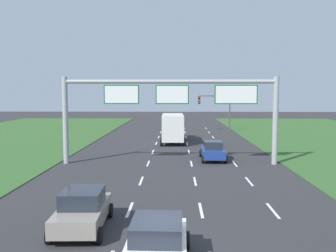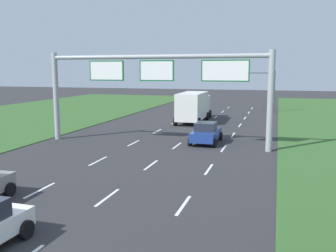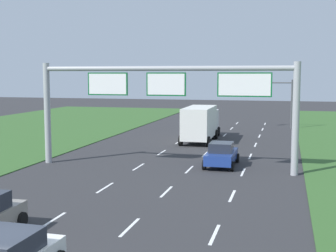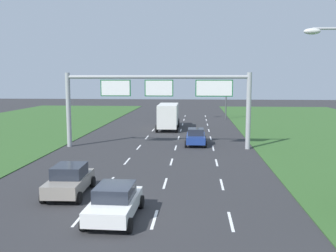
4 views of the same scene
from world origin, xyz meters
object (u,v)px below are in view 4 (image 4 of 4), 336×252
car_near_red (69,180)px  car_lead_silver (196,137)px  car_mid_lane (115,202)px  box_truck (169,115)px  sign_gantry (159,95)px  traffic_light_mast (214,95)px

car_near_red → car_lead_silver: bearing=64.6°
car_lead_silver → car_mid_lane: size_ratio=1.01×
car_lead_silver → box_truck: box_truck is taller
sign_gantry → box_truck: bearing=90.6°
car_lead_silver → traffic_light_mast: size_ratio=0.76×
car_lead_silver → box_truck: (-3.53, 11.61, 0.95)m
car_mid_lane → box_truck: (0.19, 31.33, 0.95)m
car_mid_lane → sign_gantry: 18.41m
box_truck → car_near_red: bearing=-98.0°
car_lead_silver → traffic_light_mast: bearing=83.5°
box_truck → sign_gantry: bearing=-90.3°
box_truck → car_lead_silver: bearing=-74.0°
car_lead_silver → sign_gantry: sign_gantry is taller
car_mid_lane → car_near_red: bearing=135.6°
car_mid_lane → box_truck: size_ratio=0.48×
car_near_red → sign_gantry: size_ratio=0.24×
traffic_light_mast → car_mid_lane: bearing=-98.6°
car_mid_lane → traffic_light_mast: (6.53, 43.37, 3.07)m
car_lead_silver → sign_gantry: bearing=-152.1°
box_truck → traffic_light_mast: (6.33, 12.05, 2.11)m
car_near_red → box_truck: size_ratio=0.49×
car_near_red → traffic_light_mast: 41.31m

